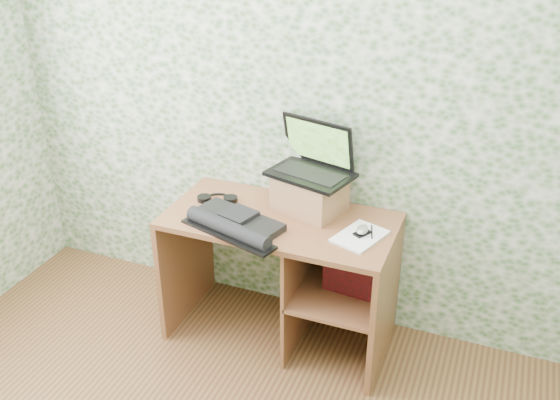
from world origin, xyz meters
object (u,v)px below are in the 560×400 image
at_px(laptop, 313,161).
at_px(riser, 310,193).
at_px(keyboard, 234,224).
at_px(notepad, 360,236).
at_px(desk, 296,262).

bearing_deg(laptop, riser, -74.99).
xyz_separation_m(riser, keyboard, (-0.29, -0.33, -0.07)).
bearing_deg(keyboard, notepad, 30.20).
height_order(riser, notepad, riser).
bearing_deg(keyboard, riser, 65.48).
bearing_deg(laptop, notepad, -19.91).
height_order(desk, keyboard, keyboard).
distance_m(laptop, keyboard, 0.53).
bearing_deg(laptop, desk, -86.75).
relative_size(riser, laptop, 0.69).
height_order(riser, laptop, laptop).
distance_m(desk, laptop, 0.56).
distance_m(desk, notepad, 0.46).
xyz_separation_m(riser, notepad, (0.32, -0.18, -0.09)).
xyz_separation_m(keyboard, notepad, (0.61, 0.14, -0.02)).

